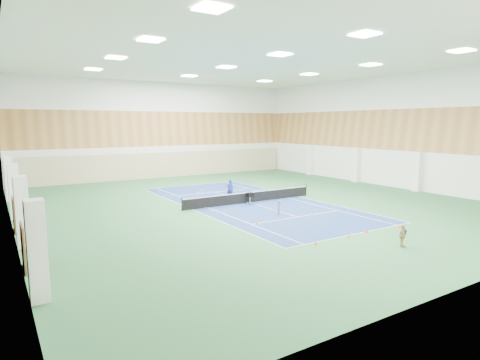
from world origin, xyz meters
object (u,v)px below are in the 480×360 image
object	(u,v)px
tennis_net	(250,196)
child_apron	(402,236)
coach	(230,189)
ball_cart	(250,199)
child_court	(280,207)

from	to	relation	value
tennis_net	child_apron	distance (m)	15.07
coach	ball_cart	xyz separation A→B (m)	(0.06, -3.24, -0.38)
ball_cart	coach	bearing A→B (deg)	93.19
tennis_net	ball_cart	distance (m)	0.73
child_court	child_apron	xyz separation A→B (m)	(0.83, -10.07, 0.10)
tennis_net	ball_cart	xyz separation A→B (m)	(-0.41, -0.60, -0.05)
tennis_net	coach	distance (m)	2.70
tennis_net	child_court	size ratio (longest dim) A/B	11.82
tennis_net	ball_cart	world-z (taller)	tennis_net
tennis_net	child_court	distance (m)	5.04
coach	child_apron	xyz separation A→B (m)	(0.70, -17.71, -0.23)
tennis_net	child_apron	size ratio (longest dim) A/B	9.96
tennis_net	child_court	bearing A→B (deg)	-96.72
child_court	child_apron	size ratio (longest dim) A/B	0.84
tennis_net	coach	xyz separation A→B (m)	(-0.46, 2.64, 0.32)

